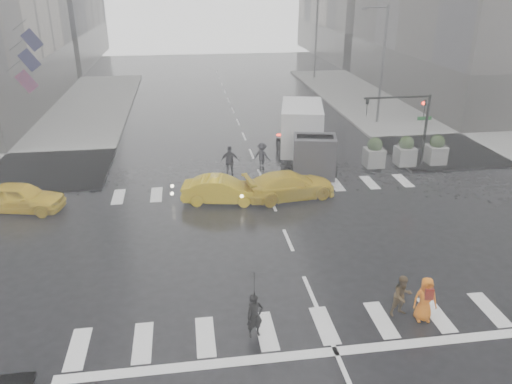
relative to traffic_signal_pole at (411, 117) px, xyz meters
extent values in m
plane|color=black|center=(-9.01, -8.01, -3.22)|extent=(120.00, 120.00, 0.00)
cube|color=slate|center=(10.49, 9.49, -3.14)|extent=(35.00, 35.00, 0.15)
cube|color=#2E2C29|center=(19.99, 47.99, -1.02)|extent=(26.05, 26.05, 4.40)
cylinder|color=black|center=(0.99, -0.01, -0.97)|extent=(0.16, 0.16, 4.50)
cylinder|color=black|center=(-1.01, -0.01, 1.18)|extent=(4.00, 0.12, 0.12)
imported|color=black|center=(0.74, -0.01, 0.48)|extent=(0.16, 0.20, 1.00)
imported|color=black|center=(-2.81, -0.01, 0.68)|extent=(0.16, 0.20, 1.00)
sphere|color=#FF190C|center=(0.64, -0.01, 0.78)|extent=(0.20, 0.20, 0.20)
cube|color=#0E631C|center=(0.99, 0.29, -0.22)|extent=(0.90, 0.03, 0.22)
cylinder|color=#59595B|center=(1.99, 9.99, 1.28)|extent=(0.20, 0.20, 9.00)
cylinder|color=#59595B|center=(1.09, 9.99, 5.58)|extent=(1.80, 0.12, 0.12)
cube|color=#59595B|center=(0.19, 9.99, 5.48)|extent=(0.50, 0.22, 0.15)
cylinder|color=#59595B|center=(1.99, 29.99, 1.28)|extent=(0.20, 0.20, 9.00)
cube|color=slate|center=(-2.01, 0.19, -2.52)|extent=(1.10, 1.10, 1.10)
sphere|color=#223216|center=(-2.01, 0.19, -1.72)|extent=(0.90, 0.90, 0.90)
cube|color=slate|center=(-0.01, 0.19, -2.52)|extent=(1.10, 1.10, 1.10)
sphere|color=#223216|center=(-0.01, 0.19, -1.72)|extent=(0.90, 0.90, 0.90)
cube|color=slate|center=(1.99, 0.19, -2.52)|extent=(1.10, 1.10, 1.10)
sphere|color=#223216|center=(1.99, 0.19, -1.72)|extent=(0.90, 0.90, 0.90)
cylinder|color=#59595B|center=(-24.91, 8.99, 1.78)|extent=(2.00, 0.06, 1.43)
cube|color=#A32117|center=(-23.81, 8.99, 1.03)|extent=(1.54, 0.02, 1.66)
cylinder|color=#59595B|center=(-24.91, 10.49, 2.98)|extent=(2.00, 0.06, 1.43)
cube|color=#0F0F39|center=(-23.81, 10.49, 2.23)|extent=(1.54, 0.02, 1.66)
cylinder|color=#59595B|center=(-24.91, 11.99, 4.18)|extent=(2.00, 0.06, 1.43)
cube|color=#0F0F39|center=(-23.81, 11.99, 3.43)|extent=(1.54, 0.02, 1.66)
imported|color=black|center=(-11.40, -14.17, -2.44)|extent=(0.64, 0.50, 1.55)
imported|color=black|center=(-11.40, -14.17, -1.23)|extent=(1.18, 1.19, 0.88)
imported|color=#443118|center=(-6.26, -13.82, -2.45)|extent=(0.84, 0.72, 1.53)
imported|color=orange|center=(-5.61, -14.17, -2.40)|extent=(0.87, 0.64, 1.63)
cube|color=maroon|center=(-5.61, -14.35, -2.07)|extent=(0.30, 0.20, 0.40)
imported|color=black|center=(-10.80, 0.09, -2.28)|extent=(1.19, 0.85, 1.87)
imported|color=black|center=(-8.76, 1.04, -2.38)|extent=(1.23, 1.09, 1.68)
imported|color=#E4B70C|center=(-21.57, -3.05, -2.49)|extent=(4.51, 2.59, 1.44)
imported|color=#E4B70C|center=(-11.57, -3.47, -2.54)|extent=(4.30, 2.14, 1.36)
imported|color=#E4B70C|center=(-7.98, -3.41, -2.51)|extent=(4.56, 2.66, 1.41)
cube|color=silver|center=(-6.01, 2.56, -1.09)|extent=(2.49, 4.77, 2.80)
cube|color=#2B2A2F|center=(-6.01, -0.76, -1.92)|extent=(2.39, 1.87, 2.39)
cube|color=black|center=(-6.01, -0.76, -1.19)|extent=(2.07, 0.93, 0.93)
cylinder|color=black|center=(-7.09, -0.97, -2.75)|extent=(0.29, 0.93, 0.93)
cylinder|color=black|center=(-4.92, -0.97, -2.75)|extent=(0.29, 0.93, 0.93)
cylinder|color=black|center=(-7.09, 1.31, -2.75)|extent=(0.29, 0.93, 0.93)
cylinder|color=black|center=(-4.92, 1.31, -2.75)|extent=(0.29, 0.93, 0.93)
cylinder|color=black|center=(-7.09, 4.22, -2.75)|extent=(0.29, 0.93, 0.93)
cylinder|color=black|center=(-4.92, 4.22, -2.75)|extent=(0.29, 0.93, 0.93)
camera|label=1|loc=(-13.26, -27.16, 7.52)|focal=35.00mm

